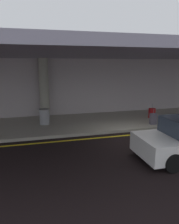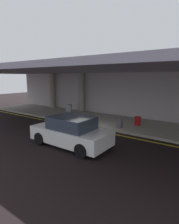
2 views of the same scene
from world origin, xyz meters
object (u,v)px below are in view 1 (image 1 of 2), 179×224
at_px(support_column_left_mid, 44,88).
at_px(trash_bin_steel, 44,117).
at_px(suitcase_upright_primary, 152,113).
at_px(suitcase_upright_secondary, 153,119).

xyz_separation_m(support_column_left_mid, trash_bin_steel, (-0.12, -1.63, -1.40)).
relative_size(support_column_left_mid, trash_bin_steel, 4.29).
distance_m(support_column_left_mid, trash_bin_steel, 2.15).
xyz_separation_m(support_column_left_mid, suitcase_upright_primary, (6.44, -1.90, -1.51)).
relative_size(support_column_left_mid, suitcase_upright_secondary, 4.06).
bearing_deg(support_column_left_mid, suitcase_upright_secondary, -29.48).
bearing_deg(support_column_left_mid, trash_bin_steel, -94.38).
height_order(support_column_left_mid, suitcase_upright_secondary, support_column_left_mid).
relative_size(support_column_left_mid, suitcase_upright_primary, 4.06).
bearing_deg(suitcase_upright_primary, suitcase_upright_secondary, -106.16).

